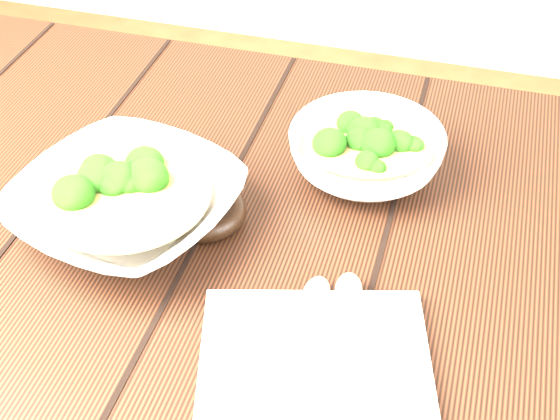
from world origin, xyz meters
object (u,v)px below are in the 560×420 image
table (224,307)px  trivet (204,211)px  soup_bowl_back (366,152)px  napkin (315,364)px  soup_bowl_front (126,204)px

table → trivet: (-0.02, 0.02, 0.13)m
soup_bowl_back → napkin: bearing=-87.5°
soup_bowl_back → trivet: (-0.16, -0.13, -0.02)m
table → napkin: napkin is taller
soup_bowl_front → napkin: 0.29m
table → soup_bowl_front: bearing=-173.9°
napkin → table: bearing=119.6°
soup_bowl_front → soup_bowl_back: (0.24, 0.17, 0.00)m
trivet → napkin: 0.24m
trivet → table: bearing=-42.0°
soup_bowl_back → soup_bowl_front: bearing=-144.8°
soup_bowl_front → trivet: bearing=23.0°
trivet → napkin: (0.17, -0.17, -0.01)m
napkin → soup_bowl_back: bearing=77.1°
table → soup_bowl_back: bearing=49.3°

